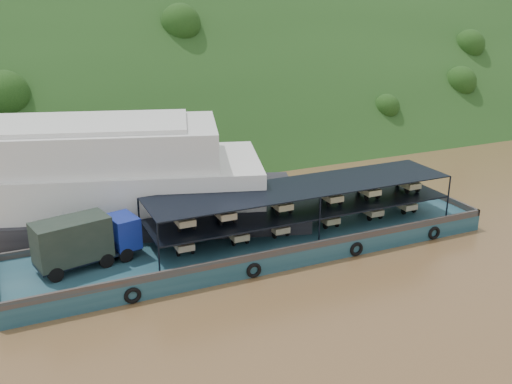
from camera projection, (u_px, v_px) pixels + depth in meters
name	position (u px, v px, depth m)	size (l,w,h in m)	color
ground	(296.00, 240.00, 43.36)	(160.00, 160.00, 0.00)	brown
hillside	(166.00, 137.00, 74.34)	(140.00, 28.00, 28.00)	#193613
cargo_barge	(247.00, 239.00, 40.69)	(35.00, 7.18, 4.54)	#133843
passenger_ferry	(15.00, 188.00, 43.00)	(44.90, 23.26, 8.83)	black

